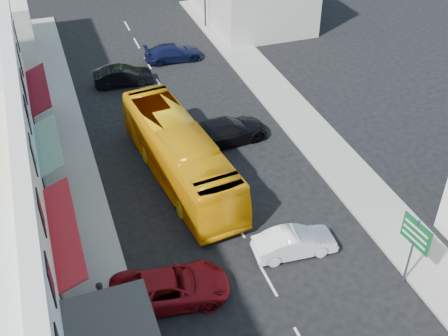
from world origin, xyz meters
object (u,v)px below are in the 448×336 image
bus (180,156)px  direction_sign (411,253)px  car_red (170,288)px  pedestrian_left (102,296)px  car_white (295,242)px

bus → direction_sign: direction_sign is taller
car_red → pedestrian_left: pedestrian_left is taller
car_white → car_red: (-6.36, -0.79, 0.00)m
car_red → direction_sign: size_ratio=1.23×
bus → direction_sign: 13.28m
bus → car_white: bus is taller
bus → pedestrian_left: 10.01m
bus → pedestrian_left: bus is taller
car_white → car_red: same height
car_white → direction_sign: bearing=-126.4°
pedestrian_left → direction_sign: direction_sign is taller
car_red → bus: bearing=-11.3°
pedestrian_left → direction_sign: bearing=-102.6°
car_red → direction_sign: (10.29, -2.60, 1.17)m
pedestrian_left → car_white: bearing=-87.1°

